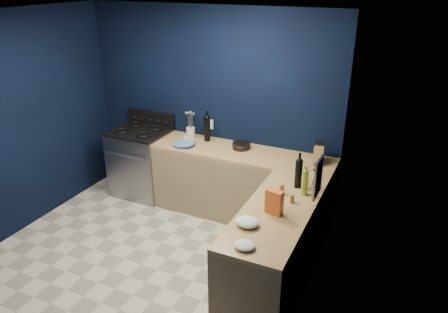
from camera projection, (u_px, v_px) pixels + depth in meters
The scene contains 28 objects.
floor at pixel (141, 265), 4.68m from camera, with size 3.50×3.50×0.02m, color beige.
ceiling at pixel (116, 16), 3.63m from camera, with size 3.50×3.50×0.02m, color silver.
wall_back at pixel (211, 108), 5.61m from camera, with size 3.50×0.02×2.60m, color black.
wall_right at pixel (306, 192), 3.47m from camera, with size 0.02×3.50×2.60m, color black.
wall_left at pixel (3, 130), 4.83m from camera, with size 0.02×3.50×2.60m, color black.
cab_back at pixel (242, 185), 5.46m from camera, with size 2.30×0.63×0.86m, color olive.
top_back at pixel (242, 153), 5.28m from camera, with size 2.30×0.63×0.04m, color brown.
cab_right at pixel (275, 251), 4.18m from camera, with size 0.63×1.67×0.86m, color olive.
top_right at pixel (277, 211), 4.00m from camera, with size 0.63×1.67×0.04m, color brown.
gas_range at pixel (142, 163), 6.03m from camera, with size 0.76×0.66×0.92m, color gray.
oven_door at pixel (129, 172), 5.77m from camera, with size 0.59×0.02×0.42m, color black.
cooktop at pixel (139, 132), 5.84m from camera, with size 0.76×0.66×0.03m, color black.
backguard at pixel (151, 118), 6.04m from camera, with size 0.76×0.06×0.20m, color black.
spice_panel at pixel (318, 178), 3.99m from camera, with size 0.02×0.28×0.38m, color gray.
wall_outlet at pixel (210, 124), 5.68m from camera, with size 0.09×0.02×0.13m, color white.
plate_stack at pixel (184, 144), 5.46m from camera, with size 0.27×0.27×0.03m, color #2F5F8E.
ramekin at pixel (186, 136), 5.72m from camera, with size 0.08×0.08×0.03m, color white.
utensil_crock at pixel (191, 133), 5.69m from camera, with size 0.12×0.12×0.15m, color beige.
wine_bottle_back at pixel (207, 129), 5.55m from camera, with size 0.08×0.08×0.33m, color black.
lemon_basket at pixel (241, 146), 5.35m from camera, with size 0.22×0.22×0.08m, color black.
knife_block at pixel (318, 154), 4.94m from camera, with size 0.11×0.19×0.20m, color brown.
wine_bottle_right at pixel (298, 174), 4.35m from camera, with size 0.07×0.07×0.30m, color black.
oil_bottle at pixel (305, 182), 4.21m from camera, with size 0.06×0.06×0.27m, color olive.
spice_jar_near at pixel (282, 189), 4.26m from camera, with size 0.05×0.05×0.10m, color olive.
spice_jar_far at pixel (292, 199), 4.10m from camera, with size 0.04×0.04×0.09m, color olive.
crouton_bag at pixel (274, 202), 3.89m from camera, with size 0.16×0.07×0.24m, color #B70B21.
towel_front at pixel (247, 222), 3.73m from camera, with size 0.21×0.18×0.07m, color white.
towel_end at pixel (245, 245), 3.43m from camera, with size 0.18×0.16×0.05m, color white.
Camera 1 is at (2.44, -3.06, 2.96)m, focal length 34.05 mm.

